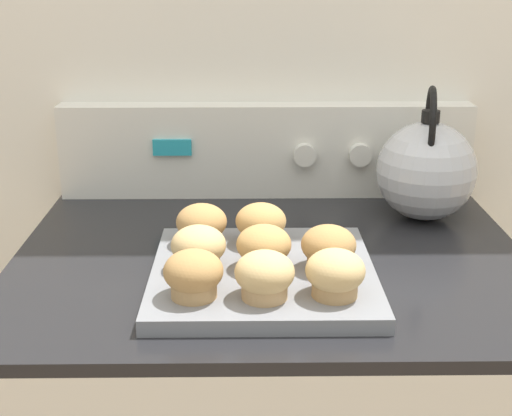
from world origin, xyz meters
TOP-DOWN VIEW (x-y plane):
  - wall_back at (0.00, 0.68)m, footprint 8.00×0.05m
  - control_panel at (0.00, 0.63)m, footprint 0.77×0.07m
  - muffin_pan at (-0.01, 0.23)m, footprint 0.31×0.31m
  - muffin_r0_c0 at (-0.10, 0.14)m, footprint 0.08×0.08m
  - muffin_r0_c1 at (-0.01, 0.14)m, footprint 0.08×0.08m
  - muffin_r0_c2 at (0.08, 0.14)m, footprint 0.08×0.08m
  - muffin_r1_c0 at (-0.10, 0.23)m, footprint 0.08×0.08m
  - muffin_r1_c1 at (-0.01, 0.23)m, footprint 0.08×0.08m
  - muffin_r1_c2 at (0.08, 0.23)m, footprint 0.08×0.08m
  - muffin_r2_c0 at (-0.10, 0.32)m, footprint 0.08×0.08m
  - muffin_r2_c1 at (-0.02, 0.33)m, footprint 0.08×0.08m
  - tea_kettle at (0.27, 0.49)m, footprint 0.17×0.21m

SIDE VIEW (x-z plane):
  - muffin_pan at x=-0.01m, z-range 0.90..0.92m
  - muffin_r0_c0 at x=-0.10m, z-range 0.92..0.98m
  - muffin_r0_c1 at x=-0.01m, z-range 0.92..0.98m
  - muffin_r0_c2 at x=0.08m, z-range 0.92..0.98m
  - muffin_r1_c0 at x=-0.10m, z-range 0.92..0.98m
  - muffin_r1_c1 at x=-0.01m, z-range 0.92..0.98m
  - muffin_r1_c2 at x=0.08m, z-range 0.92..0.98m
  - muffin_r2_c0 at x=-0.10m, z-range 0.92..0.98m
  - muffin_r2_c1 at x=-0.02m, z-range 0.92..0.98m
  - control_panel at x=0.00m, z-range 0.90..1.07m
  - tea_kettle at x=0.27m, z-range 0.87..1.10m
  - wall_back at x=0.00m, z-range 0.00..2.40m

